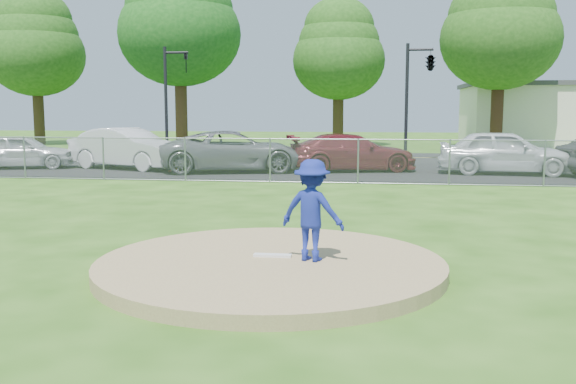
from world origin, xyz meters
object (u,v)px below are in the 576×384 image
traffic_signal_center (428,64)px  parked_car_white (128,148)px  tree_right (501,24)px  parked_car_darkred (352,152)px  pitcher (312,210)px  tree_left (179,18)px  parked_car_pearl (505,152)px  parked_car_gray (234,151)px  parked_car_silver (22,151)px  tree_far_left (35,43)px  traffic_signal_left (170,92)px  tree_center (339,49)px  traffic_cone (174,164)px

traffic_signal_center → parked_car_white: 14.49m
tree_right → traffic_signal_center: bearing=-116.7°
parked_car_darkred → parked_car_white: bearing=77.2°
pitcher → traffic_signal_center: bearing=-81.2°
tree_left → parked_car_pearl: 24.22m
pitcher → parked_car_gray: (-4.69, 15.50, -0.16)m
parked_car_white → tree_left: bearing=28.1°
pitcher → tree_left: bearing=-52.0°
traffic_signal_center → parked_car_silver: traffic_signal_center is taller
tree_far_left → parked_car_gray: size_ratio=1.83×
parked_car_gray → tree_right: bearing=-52.5°
traffic_signal_left → parked_car_gray: bearing=-53.8°
tree_center → traffic_signal_left: bearing=-122.9°
tree_right → traffic_signal_left: tree_right is taller
parked_car_darkred → tree_far_left: bearing=39.2°
parked_car_silver → tree_left: bearing=-25.7°
tree_far_left → parked_car_silver: size_ratio=2.52×
tree_left → pitcher: 33.86m
tree_left → parked_car_darkred: bearing=-51.5°
pitcher → parked_car_pearl: size_ratio=0.31×
tree_far_left → traffic_cone: tree_far_left is taller
tree_center → parked_car_white: (-7.72, -17.90, -5.60)m
traffic_signal_left → tree_center: bearing=57.1°
tree_center → parked_car_darkred: (1.63, -17.62, -5.71)m
tree_center → parked_car_silver: 22.76m
parked_car_pearl → tree_center: bearing=28.6°
parked_car_silver → traffic_cone: bearing=-110.1°
traffic_signal_left → parked_car_silver: traffic_signal_left is taller
traffic_cone → tree_center: bearing=73.6°
tree_far_left → traffic_signal_left: (13.24, -11.00, -3.70)m
parked_car_gray → parked_car_darkred: bearing=-94.0°
parked_car_pearl → pitcher: bearing=165.7°
traffic_signal_center → pitcher: (-3.33, -21.95, -3.63)m
traffic_signal_center → parked_car_white: bearing=-155.1°
tree_right → traffic_signal_left: bearing=-150.6°
tree_right → parked_car_gray: bearing=-128.4°
traffic_cone → parked_car_silver: bearing=177.1°
traffic_cone → traffic_signal_center: bearing=32.4°
tree_center → traffic_cone: bearing=-106.4°
tree_far_left → traffic_signal_left: 17.60m
traffic_signal_left → parked_car_silver: 8.17m
traffic_cone → tree_right: bearing=47.0°
parked_car_white → parked_car_gray: (4.68, -0.56, -0.04)m
pitcher → parked_car_white: bearing=-42.3°
tree_left → traffic_signal_left: size_ratio=2.24×
parked_car_pearl → traffic_signal_left: bearing=74.5°
traffic_signal_left → pitcher: 24.00m
tree_center → traffic_signal_center: size_ratio=1.76×
tree_left → tree_center: bearing=16.7°
tree_center → parked_car_silver: bearing=-123.8°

